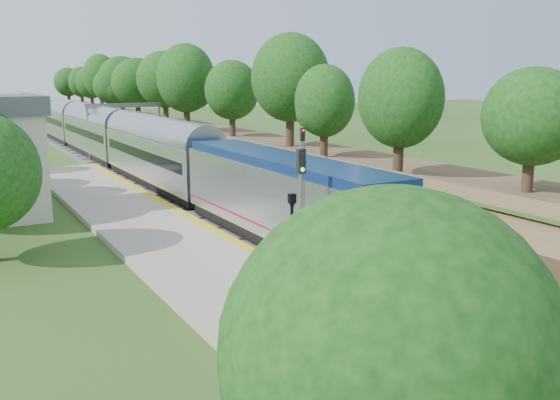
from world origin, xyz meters
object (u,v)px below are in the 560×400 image
signal_gantry (124,116)px  signal_farside (302,158)px  train (77,129)px  signal_platform (301,201)px  lamppost_far (292,251)px

signal_gantry → signal_farside: size_ratio=1.49×
signal_gantry → train: 14.22m
train → signal_farside: (6.20, -45.76, 1.15)m
signal_platform → signal_farside: signal_platform is taller
train → signal_farside: size_ratio=22.93×
signal_gantry → signal_platform: bearing=-96.5°
signal_gantry → signal_platform: (-5.37, -46.92, -0.75)m
signal_farside → signal_platform: bearing=-121.3°
lamppost_far → signal_platform: (1.05, 1.06, 1.78)m
signal_farside → lamppost_far: bearing=-122.4°
signal_platform → signal_farside: size_ratio=1.06×
signal_gantry → lamppost_far: 48.48m
lamppost_far → signal_farside: size_ratio=0.76×
train → lamppost_far: bearing=-93.7°
signal_gantry → lamppost_far: bearing=-97.6°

